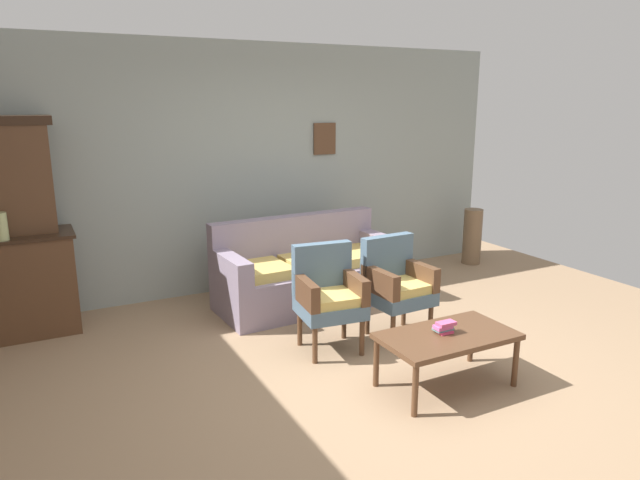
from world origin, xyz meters
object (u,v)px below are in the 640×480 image
object	(u,v)px
side_cabinet	(9,286)
floor_vase_by_wall	(472,236)
coffee_table	(447,339)
book_stack_on_table	(444,327)
floral_couch	(307,274)
vase_on_cabinet	(0,227)
armchair_near_cabinet	(396,282)
armchair_near_couch_end	(328,293)

from	to	relation	value
side_cabinet	floor_vase_by_wall	bearing A→B (deg)	-1.08
coffee_table	book_stack_on_table	xyz separation A→B (m)	(-0.01, 0.02, 0.09)
floral_couch	book_stack_on_table	distance (m)	2.07
side_cabinet	book_stack_on_table	xyz separation A→B (m)	(2.85, -2.55, 0.00)
vase_on_cabinet	side_cabinet	bearing A→B (deg)	91.14
armchair_near_cabinet	book_stack_on_table	bearing A→B (deg)	-103.97
floral_couch	book_stack_on_table	xyz separation A→B (m)	(0.11, -2.07, 0.14)
armchair_near_cabinet	coffee_table	bearing A→B (deg)	-102.90
armchair_near_couch_end	coffee_table	size ratio (longest dim) A/B	0.90
vase_on_cabinet	armchair_near_couch_end	xyz separation A→B (m)	(2.40, -1.39, -0.55)
vase_on_cabinet	floor_vase_by_wall	world-z (taller)	vase_on_cabinet
armchair_near_cabinet	armchair_near_couch_end	bearing A→B (deg)	177.76
armchair_near_couch_end	side_cabinet	bearing A→B (deg)	146.92
book_stack_on_table	armchair_near_cabinet	bearing A→B (deg)	76.03
side_cabinet	armchair_near_couch_end	size ratio (longest dim) A/B	1.28
side_cabinet	armchair_near_couch_end	world-z (taller)	side_cabinet
floral_couch	floor_vase_by_wall	size ratio (longest dim) A/B	2.68
side_cabinet	armchair_near_couch_end	xyz separation A→B (m)	(2.41, -1.57, 0.03)
floor_vase_by_wall	floral_couch	bearing A→B (deg)	-171.56
armchair_near_cabinet	side_cabinet	bearing A→B (deg)	152.68
armchair_near_cabinet	floor_vase_by_wall	bearing A→B (deg)	33.74
side_cabinet	coffee_table	bearing A→B (deg)	-41.94
armchair_near_couch_end	coffee_table	distance (m)	1.11
vase_on_cabinet	book_stack_on_table	distance (m)	3.75
coffee_table	floor_vase_by_wall	world-z (taller)	floor_vase_by_wall
armchair_near_couch_end	floor_vase_by_wall	bearing A→B (deg)	26.71
book_stack_on_table	floor_vase_by_wall	world-z (taller)	floor_vase_by_wall
armchair_near_couch_end	floral_couch	bearing A→B (deg)	73.07
vase_on_cabinet	coffee_table	world-z (taller)	vase_on_cabinet
armchair_near_couch_end	coffee_table	world-z (taller)	armchair_near_couch_end
side_cabinet	vase_on_cabinet	distance (m)	0.61
side_cabinet	coffee_table	distance (m)	3.85
side_cabinet	floor_vase_by_wall	world-z (taller)	side_cabinet
floral_couch	coffee_table	size ratio (longest dim) A/B	1.92
book_stack_on_table	side_cabinet	bearing A→B (deg)	138.20
armchair_near_cabinet	floor_vase_by_wall	world-z (taller)	armchair_near_cabinet
vase_on_cabinet	floral_couch	size ratio (longest dim) A/B	0.12
floral_couch	armchair_near_cabinet	distance (m)	1.18
floral_couch	armchair_near_couch_end	world-z (taller)	same
floor_vase_by_wall	armchair_near_cabinet	bearing A→B (deg)	-146.26
floral_couch	coffee_table	bearing A→B (deg)	-86.54
floor_vase_by_wall	book_stack_on_table	bearing A→B (deg)	-135.32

